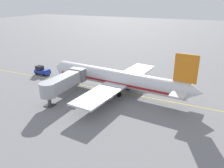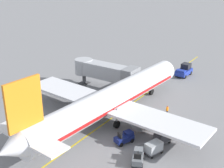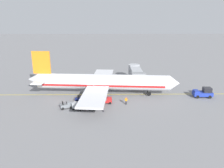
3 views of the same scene
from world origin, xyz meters
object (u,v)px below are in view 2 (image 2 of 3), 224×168
at_px(parked_airliner, 111,99).
at_px(jet_bridge, 105,71).
at_px(pushback_tractor, 184,70).
at_px(baggage_tug_spare, 138,157).
at_px(baggage_cart_second_in_train, 154,147).
at_px(baggage_tug_lead, 150,122).
at_px(baggage_cart_front, 162,137).
at_px(ground_crew_wing_walker, 179,131).
at_px(baggage_tug_trailing, 125,138).
at_px(ground_crew_loader, 167,110).

xyz_separation_m(parked_airliner, jet_bridge, (-7.53, 9.21, 0.27)).
bearing_deg(pushback_tractor, parked_airliner, -95.01).
distance_m(baggage_tug_spare, baggage_cart_second_in_train, 2.60).
xyz_separation_m(baggage_tug_lead, baggage_cart_front, (3.35, -3.31, 0.24)).
bearing_deg(pushback_tractor, baggage_cart_second_in_train, -76.15).
distance_m(baggage_tug_lead, ground_crew_wing_walker, 4.64).
bearing_deg(baggage_tug_trailing, baggage_cart_front, 29.64).
bearing_deg(ground_crew_wing_walker, jet_bridge, 154.30).
relative_size(parked_airliner, ground_crew_wing_walker, 22.10).
distance_m(baggage_cart_front, baggage_cart_second_in_train, 2.64).
height_order(parked_airliner, baggage_tug_lead, parked_airliner).
bearing_deg(jet_bridge, baggage_cart_front, -34.14).
height_order(ground_crew_wing_walker, ground_crew_loader, same).
height_order(parked_airliner, baggage_tug_trailing, parked_airliner).
height_order(pushback_tractor, baggage_tug_lead, pushback_tractor).
height_order(pushback_tractor, ground_crew_wing_walker, pushback_tractor).
relative_size(baggage_cart_second_in_train, ground_crew_loader, 1.76).
relative_size(pushback_tractor, ground_crew_loader, 2.66).
distance_m(parked_airliner, jet_bridge, 11.90).
bearing_deg(ground_crew_loader, baggage_cart_second_in_train, -75.05).
bearing_deg(pushback_tractor, baggage_cart_front, -75.02).
bearing_deg(jet_bridge, ground_crew_wing_walker, -25.70).
height_order(baggage_tug_trailing, baggage_tug_spare, same).
bearing_deg(baggage_tug_lead, baggage_tug_trailing, -98.12).
height_order(baggage_tug_lead, baggage_cart_front, baggage_tug_lead).
bearing_deg(parked_airliner, jet_bridge, 129.29).
xyz_separation_m(parked_airliner, baggage_tug_spare, (8.48, -7.23, -2.47)).
bearing_deg(baggage_tug_trailing, ground_crew_wing_walker, 43.11).
bearing_deg(ground_crew_wing_walker, baggage_tug_trailing, -136.89).
xyz_separation_m(baggage_tug_lead, baggage_cart_second_in_train, (3.45, -5.96, 0.24)).
bearing_deg(parked_airliner, baggage_tug_lead, 11.39).
distance_m(jet_bridge, baggage_tug_trailing, 18.80).
bearing_deg(ground_crew_wing_walker, baggage_cart_front, -114.81).
bearing_deg(baggage_tug_spare, parked_airliner, 139.53).
relative_size(baggage_cart_front, ground_crew_loader, 1.76).
height_order(baggage_tug_lead, baggage_cart_second_in_train, baggage_tug_lead).
bearing_deg(baggage_tug_spare, ground_crew_wing_walker, 75.87).
height_order(parked_airliner, baggage_cart_front, parked_airliner).
bearing_deg(baggage_tug_trailing, jet_bridge, 132.51).
height_order(baggage_tug_lead, baggage_tug_spare, same).
bearing_deg(ground_crew_wing_walker, baggage_tug_spare, -104.13).
xyz_separation_m(jet_bridge, baggage_tug_trailing, (12.57, -13.71, -2.74)).
relative_size(jet_bridge, baggage_cart_front, 4.38).
relative_size(pushback_tractor, baggage_cart_second_in_train, 1.52).
xyz_separation_m(jet_bridge, baggage_tug_spare, (16.01, -16.44, -2.74)).
distance_m(baggage_tug_trailing, baggage_tug_spare, 4.40).
distance_m(pushback_tractor, ground_crew_loader, 19.35).
xyz_separation_m(jet_bridge, baggage_tug_lead, (13.38, -8.03, -2.74)).
distance_m(parked_airliner, ground_crew_loader, 8.81).
bearing_deg(baggage_tug_lead, baggage_tug_spare, -72.61).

